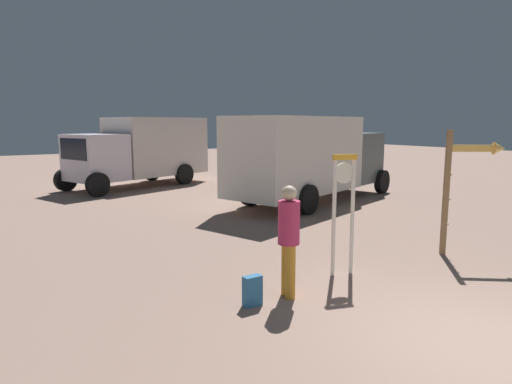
% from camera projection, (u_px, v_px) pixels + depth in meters
% --- Properties ---
extents(ground_plane, '(80.00, 80.00, 0.00)m').
position_uv_depth(ground_plane, '(489.00, 347.00, 5.46)').
color(ground_plane, gray).
extents(standing_clock, '(0.44, 0.21, 2.17)m').
position_uv_depth(standing_clock, '(343.00, 203.00, 7.91)').
color(standing_clock, white).
rests_on(standing_clock, ground_plane).
extents(arrow_sign, '(1.00, 0.83, 2.57)m').
position_uv_depth(arrow_sign, '(466.00, 173.00, 9.06)').
color(arrow_sign, '#97734B').
rests_on(arrow_sign, ground_plane).
extents(person_near_clock, '(0.34, 0.34, 1.77)m').
position_uv_depth(person_near_clock, '(289.00, 236.00, 6.92)').
color(person_near_clock, orange).
rests_on(person_near_clock, ground_plane).
extents(backpack, '(0.28, 0.19, 0.46)m').
position_uv_depth(backpack, '(252.00, 291.00, 6.69)').
color(backpack, teal).
rests_on(backpack, ground_plane).
extents(box_truck_near, '(7.69, 4.44, 2.91)m').
position_uv_depth(box_truck_near, '(309.00, 156.00, 15.26)').
color(box_truck_near, silver).
rests_on(box_truck_near, ground_plane).
extents(box_truck_far, '(6.73, 4.28, 2.94)m').
position_uv_depth(box_truck_far, '(143.00, 149.00, 19.42)').
color(box_truck_far, beige).
rests_on(box_truck_far, ground_plane).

